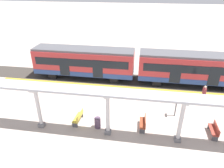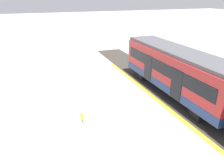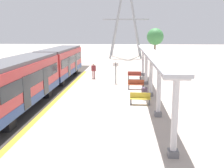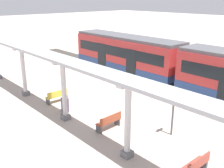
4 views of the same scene
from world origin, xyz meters
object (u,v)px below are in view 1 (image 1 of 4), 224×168
Objects in this scene: passenger_waiting_near_edge at (204,92)px; bench_mid_platform at (214,130)px; canopy_pillar_second at (38,108)px; train_near_carriage at (84,62)px; platform_info_sign at (177,102)px; bench_near_end at (143,123)px; trash_bin at (98,123)px; canopy_pillar_fourth at (181,121)px; canopy_pillar_third at (108,114)px; train_far_carriage at (192,69)px; bench_far_end at (79,117)px.

bench_mid_platform is at bearing -2.74° from passenger_waiting_near_edge.
train_near_carriage is at bearing 174.64° from canopy_pillar_second.
platform_info_sign reaches higher than bench_mid_platform.
trash_bin reaches higher than bench_near_end.
canopy_pillar_third is at bearing -90.00° from canopy_pillar_fourth.
passenger_waiting_near_edge is at bearing 113.38° from canopy_pillar_second.
train_near_carriage is at bearing -139.55° from bench_near_end.
trash_bin is (8.71, -8.34, -1.38)m from train_far_carriage.
canopy_pillar_third is (0.00, 5.26, 0.00)m from canopy_pillar_second.
train_near_carriage is 8.60m from bench_far_end.
train_near_carriage reaches higher than bench_mid_platform.
bench_near_end is (8.17, 6.97, -1.38)m from train_near_carriage.
canopy_pillar_third is 3.86× the size of trash_bin.
train_far_carriage is 7.44× the size of bench_mid_platform.
passenger_waiting_near_edge is at bearing 125.67° from canopy_pillar_third.
trash_bin is at bearing -121.80° from canopy_pillar_third.
canopy_pillar_fourth is 2.29× the size of bench_mid_platform.
canopy_pillar_second is (9.27, -0.87, -0.07)m from train_near_carriage.
train_near_carriage reaches higher than trash_bin.
bench_far_end is 0.89× the size of passenger_waiting_near_edge.
bench_far_end is at bearing -104.55° from trash_bin.
trash_bin is at bearing 97.35° from canopy_pillar_second.
canopy_pillar_second is 2.29× the size of bench_mid_platform.
trash_bin reaches higher than bench_far_end.
canopy_pillar_fourth is at bearing 90.00° from canopy_pillar_third.
train_near_carriage reaches higher than canopy_pillar_fourth.
passenger_waiting_near_edge is (-4.61, 5.38, 0.63)m from bench_near_end.
train_far_carriage reaches higher than canopy_pillar_third.
canopy_pillar_second reaches higher than platform_info_sign.
canopy_pillar_third is 7.92m from bench_mid_platform.
bench_mid_platform is at bearing 98.05° from canopy_pillar_third.
passenger_waiting_near_edge is (3.56, 0.52, -0.75)m from train_far_carriage.
platform_info_sign reaches higher than passenger_waiting_near_edge.
bench_mid_platform is (-1.09, 7.74, -1.32)m from canopy_pillar_third.
bench_mid_platform is 0.69× the size of platform_info_sign.
train_far_carriage is 5.11× the size of platform_info_sign.
canopy_pillar_fourth is 1.58× the size of platform_info_sign.
train_far_carriage is at bearing -171.69° from passenger_waiting_near_edge.
canopy_pillar_second reaches higher than bench_near_end.
canopy_pillar_fourth is 2.29× the size of bench_near_end.
bench_mid_platform is (-1.09, 2.71, -1.32)m from canopy_pillar_fourth.
canopy_pillar_fourth is at bearing -27.20° from passenger_waiting_near_edge.
canopy_pillar_second is at bearing -69.87° from bench_far_end.
bench_mid_platform is (8.18, 0.30, -1.38)m from train_far_carriage.
train_near_carriage is 3.24× the size of canopy_pillar_fourth.
bench_far_end is at bearing 12.45° from train_near_carriage.
trash_bin reaches higher than bench_mid_platform.
canopy_pillar_second reaches higher than bench_far_end.
train_far_carriage is 3.24× the size of canopy_pillar_second.
train_near_carriage is 10.26m from canopy_pillar_third.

